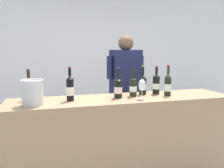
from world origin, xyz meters
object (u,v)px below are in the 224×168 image
(wine_bottle_2, at_px, (156,84))
(ice_bucket, at_px, (32,92))
(wine_bottle_5, at_px, (29,89))
(wine_glass, at_px, (142,86))
(wine_bottle_6, at_px, (133,86))
(wine_bottle_0, at_px, (143,85))
(wine_bottle_4, at_px, (118,88))
(wine_bottle_3, at_px, (168,85))
(wine_bottle_1, at_px, (70,88))
(person_server, at_px, (125,97))

(wine_bottle_2, bearing_deg, ice_bucket, -171.23)
(wine_bottle_5, xyz_separation_m, wine_glass, (1.10, -0.26, 0.02))
(wine_bottle_2, relative_size, wine_bottle_6, 1.08)
(wine_bottle_6, bearing_deg, wine_bottle_0, 28.48)
(wine_bottle_4, bearing_deg, wine_bottle_3, -3.05)
(wine_bottle_1, relative_size, wine_glass, 1.64)
(person_server, bearing_deg, wine_bottle_4, -115.25)
(wine_bottle_1, height_order, wine_bottle_2, wine_bottle_1)
(wine_bottle_3, bearing_deg, wine_bottle_4, 176.95)
(person_server, bearing_deg, ice_bucket, -145.92)
(wine_bottle_5, distance_m, person_server, 1.34)
(wine_bottle_1, height_order, wine_bottle_3, wine_bottle_3)
(wine_bottle_4, xyz_separation_m, wine_bottle_5, (-0.89, 0.14, 0.01))
(wine_bottle_1, height_order, person_server, person_server)
(wine_bottle_1, bearing_deg, wine_bottle_6, 3.34)
(person_server, bearing_deg, wine_bottle_0, -88.69)
(wine_bottle_4, bearing_deg, wine_bottle_5, 171.16)
(wine_bottle_6, height_order, ice_bucket, wine_bottle_6)
(wine_bottle_3, relative_size, person_server, 0.20)
(wine_bottle_0, bearing_deg, wine_bottle_3, -32.23)
(wine_bottle_4, height_order, wine_bottle_5, wine_bottle_4)
(wine_bottle_1, height_order, wine_bottle_6, wine_bottle_1)
(wine_bottle_2, distance_m, wine_glass, 0.34)
(wine_bottle_2, relative_size, ice_bucket, 1.37)
(wine_bottle_3, xyz_separation_m, wine_bottle_5, (-1.45, 0.17, -0.00))
(wine_bottle_3, relative_size, wine_glass, 1.66)
(wine_bottle_2, xyz_separation_m, person_server, (-0.17, 0.58, -0.26))
(wine_bottle_1, relative_size, wine_bottle_4, 1.04)
(wine_bottle_4, xyz_separation_m, person_server, (0.32, 0.67, -0.25))
(wine_bottle_3, xyz_separation_m, ice_bucket, (-1.40, -0.08, -0.00))
(wine_bottle_2, relative_size, wine_bottle_4, 0.99)
(wine_bottle_3, bearing_deg, wine_bottle_6, 170.04)
(wine_bottle_4, xyz_separation_m, wine_bottle_6, (0.18, 0.04, 0.00))
(wine_bottle_0, distance_m, ice_bucket, 1.19)
(wine_bottle_4, bearing_deg, wine_bottle_1, -179.69)
(wine_bottle_6, bearing_deg, wine_bottle_2, 10.53)
(wine_bottle_6, relative_size, wine_glass, 1.45)
(wine_bottle_1, distance_m, person_server, 1.09)
(wine_bottle_3, bearing_deg, wine_bottle_5, 173.39)
(wine_bottle_0, relative_size, wine_bottle_2, 1.02)
(wine_bottle_3, height_order, ice_bucket, wine_bottle_3)
(wine_glass, bearing_deg, wine_bottle_3, 15.06)
(wine_glass, distance_m, ice_bucket, 1.05)
(wine_bottle_6, xyz_separation_m, wine_glass, (0.04, -0.16, 0.03))
(wine_bottle_1, height_order, wine_bottle_4, wine_bottle_1)
(wine_bottle_0, xyz_separation_m, wine_bottle_6, (-0.15, -0.08, -0.00))
(wine_bottle_2, bearing_deg, wine_bottle_4, -169.11)
(wine_bottle_5, xyz_separation_m, person_server, (1.20, 0.53, -0.26))
(wine_bottle_4, bearing_deg, wine_bottle_2, 10.89)
(wine_bottle_6, distance_m, person_server, 0.69)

